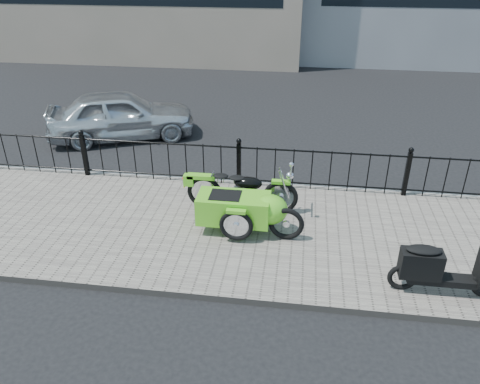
# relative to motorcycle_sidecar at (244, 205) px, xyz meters

# --- Properties ---
(ground) EXTENTS (120.00, 120.00, 0.00)m
(ground) POSITION_rel_motorcycle_sidecar_xyz_m (-0.35, 0.41, -0.59)
(ground) COLOR black
(ground) RESTS_ON ground
(sidewalk) EXTENTS (30.00, 3.80, 0.12)m
(sidewalk) POSITION_rel_motorcycle_sidecar_xyz_m (-0.35, -0.09, -0.53)
(sidewalk) COLOR #6C635B
(sidewalk) RESTS_ON ground
(curb) EXTENTS (30.00, 0.10, 0.12)m
(curb) POSITION_rel_motorcycle_sidecar_xyz_m (-0.35, 1.85, -0.53)
(curb) COLOR gray
(curb) RESTS_ON ground
(iron_fence) EXTENTS (14.11, 0.11, 1.08)m
(iron_fence) POSITION_rel_motorcycle_sidecar_xyz_m (-0.35, 1.71, -0.01)
(iron_fence) COLOR black
(iron_fence) RESTS_ON sidewalk
(motorcycle_sidecar) EXTENTS (2.28, 1.48, 0.98)m
(motorcycle_sidecar) POSITION_rel_motorcycle_sidecar_xyz_m (0.00, 0.00, 0.00)
(motorcycle_sidecar) COLOR black
(motorcycle_sidecar) RESTS_ON sidewalk
(scooter) EXTENTS (1.66, 0.48, 1.12)m
(scooter) POSITION_rel_motorcycle_sidecar_xyz_m (3.10, -1.43, -0.04)
(scooter) COLOR black
(scooter) RESTS_ON sidewalk
(spare_tire) EXTENTS (0.64, 0.11, 0.63)m
(spare_tire) POSITION_rel_motorcycle_sidecar_xyz_m (0.79, -0.30, -0.16)
(spare_tire) COLOR black
(spare_tire) RESTS_ON sidewalk
(sedan_car) EXTENTS (4.21, 2.89, 1.33)m
(sedan_car) POSITION_rel_motorcycle_sidecar_xyz_m (-3.96, 4.32, 0.07)
(sedan_car) COLOR silver
(sedan_car) RESTS_ON ground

